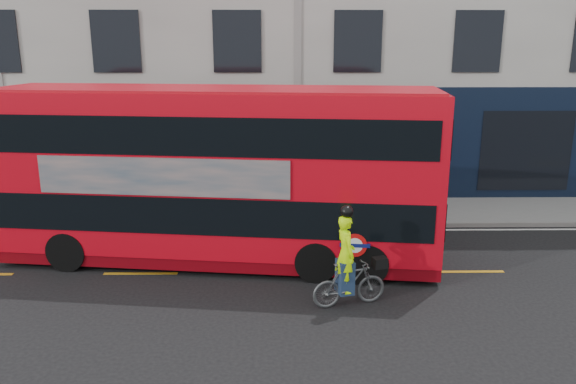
{
  "coord_description": "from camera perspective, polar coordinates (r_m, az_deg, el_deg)",
  "views": [
    {
      "loc": [
        -0.59,
        -11.25,
        5.41
      ],
      "look_at": [
        -0.4,
        1.92,
        1.93
      ],
      "focal_mm": 35.0,
      "sensor_mm": 36.0,
      "label": 1
    }
  ],
  "objects": [
    {
      "name": "ground",
      "position": [
        12.5,
        2.01,
        -10.88
      ],
      "size": [
        120.0,
        120.0,
        0.0
      ],
      "primitive_type": "plane",
      "color": "black",
      "rests_on": "ground"
    },
    {
      "name": "pavement",
      "position": [
        18.55,
        1.05,
        -1.99
      ],
      "size": [
        60.0,
        3.0,
        0.12
      ],
      "primitive_type": "cube",
      "color": "gray",
      "rests_on": "ground"
    },
    {
      "name": "kerb",
      "position": [
        17.12,
        1.2,
        -3.42
      ],
      "size": [
        60.0,
        0.12,
        0.13
      ],
      "primitive_type": "cube",
      "color": "slate",
      "rests_on": "ground"
    },
    {
      "name": "road_edge_line",
      "position": [
        16.85,
        1.24,
        -3.94
      ],
      "size": [
        58.0,
        0.1,
        0.01
      ],
      "primitive_type": "cube",
      "color": "silver",
      "rests_on": "ground"
    },
    {
      "name": "lane_dashes",
      "position": [
        13.86,
        1.71,
        -8.18
      ],
      "size": [
        58.0,
        0.12,
        0.01
      ],
      "primitive_type": null,
      "color": "#BF8416",
      "rests_on": "ground"
    },
    {
      "name": "bus",
      "position": [
        14.11,
        -7.05,
        1.75
      ],
      "size": [
        11.13,
        3.81,
        4.4
      ],
      "rotation": [
        0.0,
        0.0,
        -0.13
      ],
      "color": "red",
      "rests_on": "ground"
    },
    {
      "name": "cyclist",
      "position": [
        12.0,
        6.13,
        -8.15
      ],
      "size": [
        1.69,
        0.87,
        2.24
      ],
      "rotation": [
        0.0,
        0.0,
        0.26
      ],
      "color": "#4F5355",
      "rests_on": "ground"
    }
  ]
}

